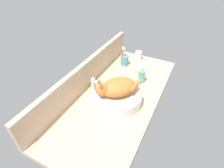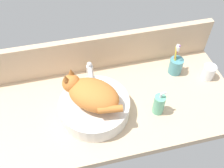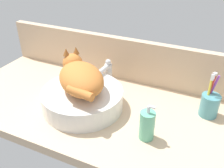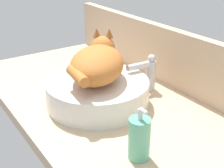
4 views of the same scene
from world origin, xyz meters
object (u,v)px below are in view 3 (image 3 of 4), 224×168
at_px(soap_dispenser, 147,125).
at_px(toothbrush_cup, 209,104).
at_px(cat, 80,77).
at_px(faucet, 107,72).
at_px(sink_basin, 83,99).

xyz_separation_m(soap_dispenser, toothbrush_cup, (0.19, 0.23, -0.01)).
distance_m(cat, toothbrush_cup, 0.53).
relative_size(faucet, toothbrush_cup, 0.73).
bearing_deg(soap_dispenser, faucet, 136.83).
relative_size(cat, faucet, 2.21).
bearing_deg(soap_dispenser, toothbrush_cup, 51.51).
height_order(sink_basin, soap_dispenser, soap_dispenser).
height_order(faucet, soap_dispenser, soap_dispenser).
bearing_deg(sink_basin, faucet, 85.48).
distance_m(sink_basin, toothbrush_cup, 0.52).
distance_m(sink_basin, soap_dispenser, 0.31).
xyz_separation_m(faucet, toothbrush_cup, (0.47, -0.04, -0.02)).
relative_size(soap_dispenser, toothbrush_cup, 0.78).
height_order(soap_dispenser, toothbrush_cup, toothbrush_cup).
bearing_deg(cat, sink_basin, -38.14).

